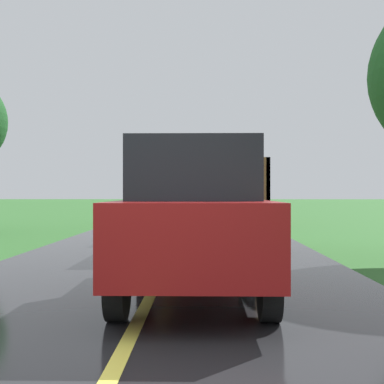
{
  "coord_description": "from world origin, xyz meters",
  "views": [
    {
      "loc": [
        0.64,
        -3.32,
        1.39
      ],
      "look_at": [
        0.4,
        9.55,
        1.4
      ],
      "focal_mm": 46.67,
      "sensor_mm": 36.0,
      "label": 1
    }
  ],
  "objects": [
    {
      "name": "following_car",
      "position": [
        0.56,
        2.95,
        1.07
      ],
      "size": [
        1.74,
        4.1,
        1.92
      ],
      "color": "maroon",
      "rests_on": "road_surface"
    },
    {
      "name": "banana_truck_far",
      "position": [
        0.78,
        19.32,
        1.47
      ],
      "size": [
        2.38,
        5.82,
        2.8
      ],
      "color": "#2D2D30",
      "rests_on": "road_surface"
    },
    {
      "name": "banana_truck_near",
      "position": [
        0.84,
        10.23,
        1.47
      ],
      "size": [
        2.38,
        5.82,
        2.8
      ],
      "color": "#2D2D30",
      "rests_on": "road_surface"
    }
  ]
}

